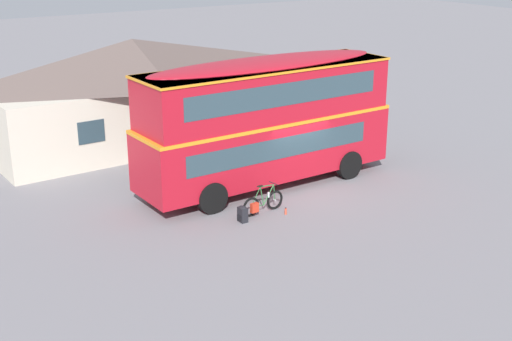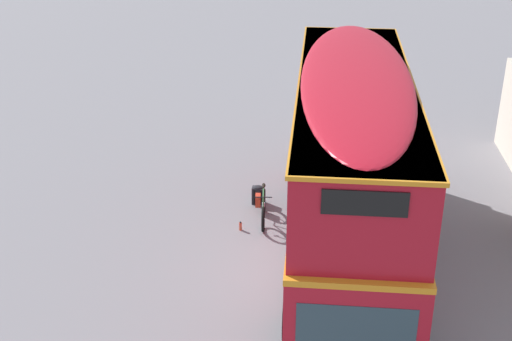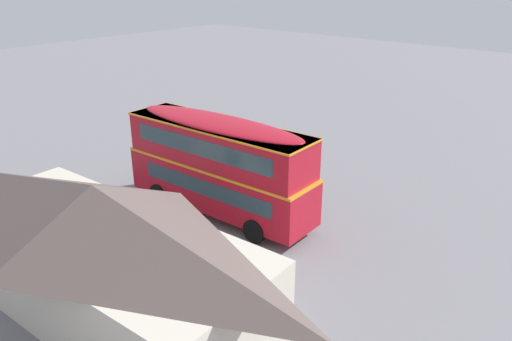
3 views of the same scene
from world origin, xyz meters
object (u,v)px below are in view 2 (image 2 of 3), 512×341
object	(u,v)px
double_decker_bus	(351,160)
touring_bicycle	(263,208)
backpack_on_ground	(258,194)
water_bottle_red_squeeze	(240,226)

from	to	relation	value
double_decker_bus	touring_bicycle	world-z (taller)	double_decker_bus
backpack_on_ground	touring_bicycle	bearing A→B (deg)	15.48
touring_bicycle	backpack_on_ground	bearing A→B (deg)	-164.52
double_decker_bus	water_bottle_red_squeeze	xyz separation A→B (m)	(-1.01, -2.75, -2.53)
touring_bicycle	backpack_on_ground	distance (m)	0.97
double_decker_bus	water_bottle_red_squeeze	distance (m)	3.87
double_decker_bus	water_bottle_red_squeeze	bearing A→B (deg)	-110.15
double_decker_bus	touring_bicycle	size ratio (longest dim) A/B	5.86
backpack_on_ground	double_decker_bus	bearing A→B (deg)	44.34
touring_bicycle	backpack_on_ground	world-z (taller)	touring_bicycle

